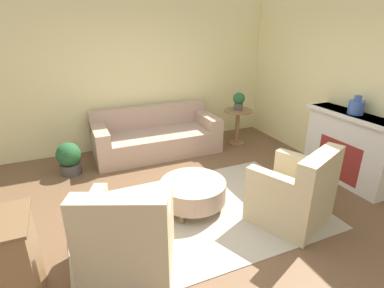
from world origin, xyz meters
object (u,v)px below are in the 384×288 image
at_px(armchair_right, 295,194).
at_px(potted_plant_floor, 69,158).
at_px(side_table, 238,121).
at_px(potted_plant_on_side_table, 239,100).
at_px(ottoman_table, 193,191).
at_px(couch, 156,137).
at_px(vase_mantel_near, 356,107).
at_px(armchair_left, 128,239).

relative_size(armchair_right, potted_plant_floor, 2.02).
height_order(side_table, potted_plant_floor, side_table).
bearing_deg(potted_plant_on_side_table, ottoman_table, -134.77).
xyz_separation_m(armchair_right, potted_plant_on_side_table, (0.72, 2.51, 0.54)).
bearing_deg(side_table, couch, 170.25).
bearing_deg(ottoman_table, side_table, 45.23).
distance_m(ottoman_table, potted_plant_on_side_table, 2.56).
xyz_separation_m(armchair_right, potted_plant_floor, (-2.47, 2.46, -0.10)).
xyz_separation_m(couch, potted_plant_on_side_table, (1.62, -0.28, 0.62)).
relative_size(vase_mantel_near, potted_plant_floor, 0.51).
bearing_deg(ottoman_table, vase_mantel_near, -5.29).
height_order(ottoman_table, potted_plant_on_side_table, potted_plant_on_side_table).
relative_size(armchair_left, vase_mantel_near, 3.93).
height_order(couch, side_table, couch).
bearing_deg(ottoman_table, potted_plant_floor, 130.06).
bearing_deg(armchair_left, armchair_right, 0.00).
height_order(armchair_right, vase_mantel_near, vase_mantel_near).
bearing_deg(ottoman_table, potted_plant_on_side_table, 45.23).
relative_size(ottoman_table, potted_plant_floor, 1.62).
height_order(armchair_right, ottoman_table, armchair_right).
height_order(armchair_left, side_table, armchair_left).
height_order(side_table, vase_mantel_near, vase_mantel_near).
relative_size(armchair_left, potted_plant_floor, 2.02).
xyz_separation_m(vase_mantel_near, potted_plant_floor, (-3.90, 1.94, -0.91)).
height_order(couch, potted_plant_floor, couch).
height_order(couch, armchair_left, armchair_left).
distance_m(vase_mantel_near, potted_plant_floor, 4.45).
distance_m(armchair_right, side_table, 2.61).
bearing_deg(armchair_right, potted_plant_on_side_table, 74.00).
relative_size(vase_mantel_near, potted_plant_on_side_table, 0.79).
bearing_deg(side_table, ottoman_table, -134.77).
distance_m(couch, vase_mantel_near, 3.37).
distance_m(couch, side_table, 1.65).
height_order(armchair_right, side_table, armchair_right).
distance_m(side_table, potted_plant_on_side_table, 0.42).
relative_size(couch, armchair_left, 2.13).
xyz_separation_m(armchair_left, side_table, (2.75, 2.51, 0.12)).
height_order(ottoman_table, vase_mantel_near, vase_mantel_near).
height_order(vase_mantel_near, potted_plant_floor, vase_mantel_near).
bearing_deg(armchair_left, couch, 67.82).
relative_size(potted_plant_on_side_table, potted_plant_floor, 0.65).
distance_m(armchair_left, vase_mantel_near, 3.60).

